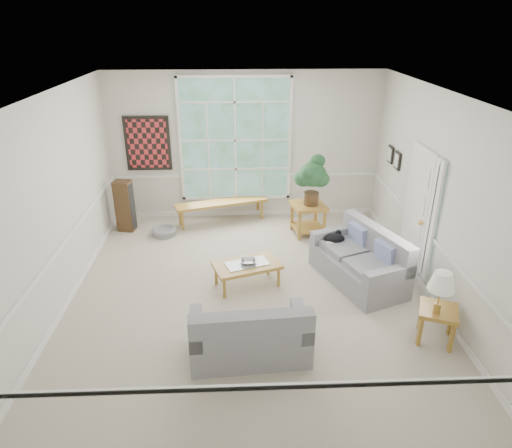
{
  "coord_description": "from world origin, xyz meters",
  "views": [
    {
      "loc": [
        -0.17,
        -6.08,
        3.93
      ],
      "look_at": [
        0.1,
        0.2,
        1.05
      ],
      "focal_mm": 32.0,
      "sensor_mm": 36.0,
      "label": 1
    }
  ],
  "objects": [
    {
      "name": "cat",
      "position": [
        1.43,
        0.71,
        0.54
      ],
      "size": [
        0.44,
        0.42,
        0.17
      ],
      "primitive_type": "ellipsoid",
      "rotation": [
        0.0,
        0.0,
        0.62
      ],
      "color": "black",
      "rests_on": "loveseat_right"
    },
    {
      "name": "ceiling",
      "position": [
        0.0,
        0.0,
        3.0
      ],
      "size": [
        5.5,
        6.0,
        0.02
      ],
      "primitive_type": "cube",
      "color": "white",
      "rests_on": "ground"
    },
    {
      "name": "window_bench",
      "position": [
        -0.51,
        2.65,
        0.22
      ],
      "size": [
        1.92,
        0.9,
        0.44
      ],
      "primitive_type": "cube",
      "rotation": [
        0.0,
        0.0,
        0.29
      ],
      "color": "olive",
      "rests_on": "floor"
    },
    {
      "name": "window_back",
      "position": [
        -0.2,
        2.96,
        1.65
      ],
      "size": [
        2.3,
        0.08,
        2.4
      ],
      "primitive_type": "cube",
      "color": "white",
      "rests_on": "wall_back"
    },
    {
      "name": "wall_left",
      "position": [
        -2.75,
        0.0,
        1.5
      ],
      "size": [
        0.02,
        6.0,
        3.0
      ],
      "primitive_type": "cube",
      "color": "silver",
      "rests_on": "ground"
    },
    {
      "name": "wall_back",
      "position": [
        0.0,
        3.0,
        1.5
      ],
      "size": [
        5.5,
        0.02,
        3.0
      ],
      "primitive_type": "cube",
      "color": "silver",
      "rests_on": "ground"
    },
    {
      "name": "wall_front",
      "position": [
        0.0,
        -3.0,
        1.5
      ],
      "size": [
        5.5,
        0.02,
        3.0
      ],
      "primitive_type": "cube",
      "color": "silver",
      "rests_on": "ground"
    },
    {
      "name": "door_sidelight",
      "position": [
        2.71,
        -0.03,
        1.15
      ],
      "size": [
        0.08,
        0.26,
        1.9
      ],
      "primitive_type": "cube",
      "color": "white",
      "rests_on": "wall_right"
    },
    {
      "name": "wall_frame_near",
      "position": [
        2.71,
        1.75,
        1.55
      ],
      "size": [
        0.04,
        0.26,
        0.32
      ],
      "primitive_type": "cube",
      "color": "black",
      "rests_on": "wall_right"
    },
    {
      "name": "floor",
      "position": [
        0.0,
        0.0,
        -0.01
      ],
      "size": [
        5.5,
        6.0,
        0.01
      ],
      "primitive_type": "cube",
      "color": "#B0A695",
      "rests_on": "ground"
    },
    {
      "name": "table_lamp",
      "position": [
        2.34,
        -1.36,
        0.78
      ],
      "size": [
        0.47,
        0.47,
        0.58
      ],
      "primitive_type": null,
      "rotation": [
        0.0,
        0.0,
        -0.79
      ],
      "color": "silver",
      "rests_on": "side_table"
    },
    {
      "name": "floor_speaker",
      "position": [
        -2.4,
        2.34,
        0.51
      ],
      "size": [
        0.36,
        0.31,
        1.03
      ],
      "primitive_type": "cube",
      "rotation": [
        0.0,
        0.0,
        -0.2
      ],
      "color": "#3F2A17",
      "rests_on": "floor"
    },
    {
      "name": "wall_right",
      "position": [
        2.75,
        0.0,
        1.5
      ],
      "size": [
        0.02,
        6.0,
        3.0
      ],
      "primitive_type": "cube",
      "color": "silver",
      "rests_on": "ground"
    },
    {
      "name": "side_table",
      "position": [
        2.4,
        -1.3,
        0.24
      ],
      "size": [
        0.62,
        0.62,
        0.49
      ],
      "primitive_type": "cube",
      "rotation": [
        0.0,
        0.0,
        -0.4
      ],
      "color": "olive",
      "rests_on": "floor"
    },
    {
      "name": "wall_art",
      "position": [
        -1.95,
        2.95,
        1.6
      ],
      "size": [
        0.9,
        0.06,
        1.1
      ],
      "primitive_type": "cube",
      "color": "maroon",
      "rests_on": "wall_back"
    },
    {
      "name": "entry_door",
      "position": [
        2.71,
        0.6,
        1.05
      ],
      "size": [
        0.08,
        0.9,
        2.1
      ],
      "primitive_type": "cube",
      "color": "white",
      "rests_on": "floor"
    },
    {
      "name": "pewter_bowl",
      "position": [
        -0.02,
        0.18,
        0.42
      ],
      "size": [
        0.32,
        0.32,
        0.07
      ],
      "primitive_type": "imported",
      "rotation": [
        0.0,
        0.0,
        0.08
      ],
      "color": "#949499",
      "rests_on": "coffee_table"
    },
    {
      "name": "pet_bed",
      "position": [
        -1.63,
        2.07,
        0.07
      ],
      "size": [
        0.53,
        0.53,
        0.14
      ],
      "primitive_type": "cylinder",
      "rotation": [
        0.0,
        0.0,
        0.11
      ],
      "color": "slate",
      "rests_on": "floor"
    },
    {
      "name": "end_table",
      "position": [
        1.19,
        2.01,
        0.31
      ],
      "size": [
        0.72,
        0.72,
        0.62
      ],
      "primitive_type": "cube",
      "rotation": [
        0.0,
        0.0,
        0.18
      ],
      "color": "olive",
      "rests_on": "floor"
    },
    {
      "name": "loveseat_front",
      "position": [
        -0.05,
        -1.48,
        0.4
      ],
      "size": [
        1.52,
        0.87,
        0.8
      ],
      "primitive_type": "cube",
      "rotation": [
        0.0,
        0.0,
        0.07
      ],
      "color": "gray",
      "rests_on": "floor"
    },
    {
      "name": "wall_frame_far",
      "position": [
        2.71,
        2.15,
        1.55
      ],
      "size": [
        0.04,
        0.26,
        0.32
      ],
      "primitive_type": "cube",
      "color": "black",
      "rests_on": "wall_right"
    },
    {
      "name": "houseplant",
      "position": [
        1.23,
        2.0,
        1.11
      ],
      "size": [
        0.62,
        0.62,
        0.98
      ],
      "primitive_type": null,
      "rotation": [
        0.0,
        0.0,
        -0.08
      ],
      "color": "#204A29",
      "rests_on": "end_table"
    },
    {
      "name": "coffee_table",
      "position": [
        -0.04,
        0.16,
        0.19
      ],
      "size": [
        1.16,
        0.87,
        0.38
      ],
      "primitive_type": "cube",
      "rotation": [
        0.0,
        0.0,
        0.33
      ],
      "color": "olive",
      "rests_on": "floor"
    },
    {
      "name": "loveseat_right",
      "position": [
        1.73,
        0.2,
        0.44
      ],
      "size": [
        1.39,
        1.84,
        0.89
      ],
      "primitive_type": "cube",
      "rotation": [
        0.0,
        0.0,
        0.37
      ],
      "color": "gray",
      "rests_on": "floor"
    }
  ]
}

